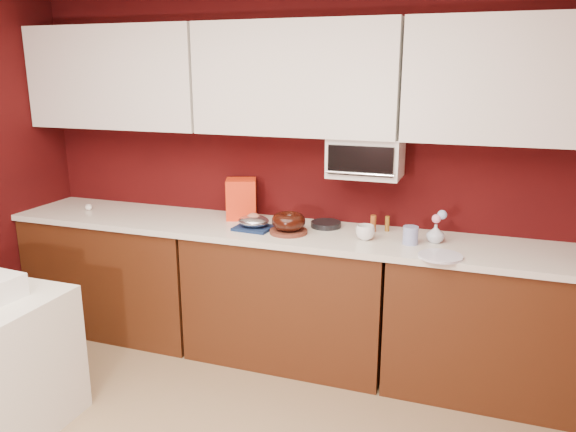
% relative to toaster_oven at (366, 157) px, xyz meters
% --- Properties ---
extents(wall_back, '(4.00, 0.02, 2.50)m').
position_rel_toaster_oven_xyz_m(wall_back, '(-0.45, 0.15, -0.12)').
color(wall_back, '#3A0708').
rests_on(wall_back, floor).
extents(base_cabinet_left, '(1.31, 0.58, 0.86)m').
position_rel_toaster_oven_xyz_m(base_cabinet_left, '(-1.78, -0.17, -0.95)').
color(base_cabinet_left, '#46200E').
rests_on(base_cabinet_left, floor).
extents(base_cabinet_center, '(1.31, 0.58, 0.86)m').
position_rel_toaster_oven_xyz_m(base_cabinet_center, '(-0.45, -0.17, -0.95)').
color(base_cabinet_center, '#46200E').
rests_on(base_cabinet_center, floor).
extents(base_cabinet_right, '(1.31, 0.58, 0.86)m').
position_rel_toaster_oven_xyz_m(base_cabinet_right, '(0.88, -0.17, -0.95)').
color(base_cabinet_right, '#46200E').
rests_on(base_cabinet_right, floor).
extents(countertop, '(4.00, 0.62, 0.04)m').
position_rel_toaster_oven_xyz_m(countertop, '(-0.45, -0.17, -0.49)').
color(countertop, silver).
rests_on(countertop, base_cabinet_center).
extents(upper_cabinet_left, '(1.31, 0.33, 0.70)m').
position_rel_toaster_oven_xyz_m(upper_cabinet_left, '(-1.78, -0.02, 0.48)').
color(upper_cabinet_left, white).
rests_on(upper_cabinet_left, wall_back).
extents(upper_cabinet_center, '(1.31, 0.33, 0.70)m').
position_rel_toaster_oven_xyz_m(upper_cabinet_center, '(-0.45, -0.02, 0.48)').
color(upper_cabinet_center, white).
rests_on(upper_cabinet_center, wall_back).
extents(upper_cabinet_right, '(1.31, 0.33, 0.70)m').
position_rel_toaster_oven_xyz_m(upper_cabinet_right, '(0.88, -0.02, 0.48)').
color(upper_cabinet_right, white).
rests_on(upper_cabinet_right, wall_back).
extents(toaster_oven, '(0.45, 0.30, 0.25)m').
position_rel_toaster_oven_xyz_m(toaster_oven, '(0.00, 0.00, 0.00)').
color(toaster_oven, white).
rests_on(toaster_oven, upper_cabinet_center).
extents(toaster_oven_door, '(0.40, 0.02, 0.18)m').
position_rel_toaster_oven_xyz_m(toaster_oven_door, '(0.00, -0.16, 0.00)').
color(toaster_oven_door, black).
rests_on(toaster_oven_door, toaster_oven).
extents(toaster_oven_handle, '(0.42, 0.02, 0.02)m').
position_rel_toaster_oven_xyz_m(toaster_oven_handle, '(0.00, -0.18, -0.07)').
color(toaster_oven_handle, silver).
rests_on(toaster_oven_handle, toaster_oven).
extents(cake_base, '(0.29, 0.29, 0.02)m').
position_rel_toaster_oven_xyz_m(cake_base, '(-0.43, -0.24, -0.46)').
color(cake_base, maroon).
rests_on(cake_base, countertop).
extents(bundt_cake, '(0.28, 0.28, 0.09)m').
position_rel_toaster_oven_xyz_m(bundt_cake, '(-0.43, -0.24, -0.39)').
color(bundt_cake, black).
rests_on(bundt_cake, cake_base).
extents(navy_towel, '(0.25, 0.21, 0.02)m').
position_rel_toaster_oven_xyz_m(navy_towel, '(-0.68, -0.23, -0.47)').
color(navy_towel, '#132348').
rests_on(navy_towel, countertop).
extents(foil_ham_nest, '(0.25, 0.23, 0.08)m').
position_rel_toaster_oven_xyz_m(foil_ham_nest, '(-0.68, -0.23, -0.42)').
color(foil_ham_nest, silver).
rests_on(foil_ham_nest, navy_towel).
extents(roasted_ham, '(0.10, 0.08, 0.06)m').
position_rel_toaster_oven_xyz_m(roasted_ham, '(-0.68, -0.23, -0.40)').
color(roasted_ham, '#BD6F56').
rests_on(roasted_ham, foil_ham_nest).
extents(pandoro_box, '(0.26, 0.25, 0.28)m').
position_rel_toaster_oven_xyz_m(pandoro_box, '(-0.86, 0.00, -0.34)').
color(pandoro_box, red).
rests_on(pandoro_box, countertop).
extents(dark_pan, '(0.24, 0.24, 0.04)m').
position_rel_toaster_oven_xyz_m(dark_pan, '(-0.25, -0.02, -0.46)').
color(dark_pan, black).
rests_on(dark_pan, countertop).
extents(coffee_mug, '(0.12, 0.12, 0.11)m').
position_rel_toaster_oven_xyz_m(coffee_mug, '(0.06, -0.21, -0.42)').
color(coffee_mug, white).
rests_on(coffee_mug, countertop).
extents(blue_jar, '(0.12, 0.12, 0.11)m').
position_rel_toaster_oven_xyz_m(blue_jar, '(0.33, -0.21, -0.42)').
color(blue_jar, '#1B3497').
rests_on(blue_jar, countertop).
extents(flower_vase, '(0.10, 0.10, 0.13)m').
position_rel_toaster_oven_xyz_m(flower_vase, '(0.46, -0.13, -0.41)').
color(flower_vase, silver).
rests_on(flower_vase, countertop).
extents(flower_pink, '(0.05, 0.05, 0.05)m').
position_rel_toaster_oven_xyz_m(flower_pink, '(0.46, -0.13, -0.33)').
color(flower_pink, pink).
rests_on(flower_pink, flower_vase).
extents(flower_blue, '(0.06, 0.06, 0.06)m').
position_rel_toaster_oven_xyz_m(flower_blue, '(0.49, -0.11, -0.30)').
color(flower_blue, '#96B8F0').
rests_on(flower_blue, flower_vase).
extents(china_plate, '(0.27, 0.27, 0.01)m').
position_rel_toaster_oven_xyz_m(china_plate, '(0.52, -0.40, -0.47)').
color(china_plate, white).
rests_on(china_plate, countertop).
extents(amber_bottle, '(0.05, 0.05, 0.11)m').
position_rel_toaster_oven_xyz_m(amber_bottle, '(0.07, -0.02, -0.42)').
color(amber_bottle, '#994A1B').
rests_on(amber_bottle, countertop).
extents(egg_left, '(0.06, 0.06, 0.04)m').
position_rel_toaster_oven_xyz_m(egg_left, '(-2.03, -0.16, -0.45)').
color(egg_left, white).
rests_on(egg_left, countertop).
extents(egg_right, '(0.06, 0.05, 0.04)m').
position_rel_toaster_oven_xyz_m(egg_right, '(-2.02, -0.17, -0.46)').
color(egg_right, white).
rests_on(egg_right, countertop).
extents(amber_bottle_tall, '(0.04, 0.04, 0.10)m').
position_rel_toaster_oven_xyz_m(amber_bottle_tall, '(0.15, 0.02, -0.43)').
color(amber_bottle_tall, brown).
rests_on(amber_bottle_tall, countertop).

